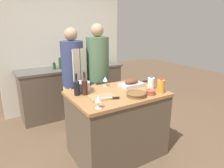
{
  "coord_description": "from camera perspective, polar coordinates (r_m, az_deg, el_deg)",
  "views": [
    {
      "loc": [
        -1.33,
        -2.04,
        1.73
      ],
      "look_at": [
        0.0,
        0.13,
        0.98
      ],
      "focal_mm": 32.0,
      "sensor_mm": 36.0,
      "label": 1
    }
  ],
  "objects": [
    {
      "name": "roasting_pan",
      "position": [
        2.82,
        5.55,
        0.15
      ],
      "size": [
        0.33,
        0.21,
        0.11
      ],
      "color": "#BCBCC1",
      "rests_on": "kitchen_island"
    },
    {
      "name": "stock_pot",
      "position": [
        2.64,
        -8.47,
        -0.7
      ],
      "size": [
        0.21,
        0.21,
        0.15
      ],
      "color": "#B7B7BC",
      "rests_on": "kitchen_island"
    },
    {
      "name": "wicker_basket",
      "position": [
        2.44,
        6.91,
        -2.88
      ],
      "size": [
        0.25,
        0.25,
        0.06
      ],
      "color": "brown",
      "rests_on": "kitchen_island"
    },
    {
      "name": "back_counter",
      "position": [
        4.13,
        -11.19,
        -1.6
      ],
      "size": [
        2.03,
        0.6,
        0.94
      ],
      "color": "brown",
      "rests_on": "ground_plane"
    },
    {
      "name": "condiment_bottle_short",
      "position": [
        4.0,
        -6.37,
        6.35
      ],
      "size": [
        0.06,
        0.06,
        0.21
      ],
      "color": "#332D28",
      "rests_on": "back_counter"
    },
    {
      "name": "condiment_bottle_tall",
      "position": [
        3.88,
        -16.19,
        4.94
      ],
      "size": [
        0.06,
        0.06,
        0.13
      ],
      "color": "#234C28",
      "rests_on": "back_counter"
    },
    {
      "name": "mixing_bowl",
      "position": [
        2.53,
        10.98,
        -2.21
      ],
      "size": [
        0.13,
        0.13,
        0.07
      ],
      "color": "#A84C38",
      "rests_on": "kitchen_island"
    },
    {
      "name": "back_wall",
      "position": [
        4.29,
        -13.48,
        9.94
      ],
      "size": [
        2.53,
        0.1,
        2.55
      ],
      "color": "silver",
      "rests_on": "ground_plane"
    },
    {
      "name": "wine_glass_left",
      "position": [
        2.8,
        -1.87,
        1.37
      ],
      "size": [
        0.07,
        0.07,
        0.14
      ],
      "color": "silver",
      "rests_on": "kitchen_island"
    },
    {
      "name": "milk_jug",
      "position": [
        2.71,
        11.07,
        0.12
      ],
      "size": [
        0.09,
        0.09,
        0.18
      ],
      "color": "white",
      "rests_on": "kitchen_island"
    },
    {
      "name": "knife_chef",
      "position": [
        2.33,
        -0.38,
        -3.9
      ],
      "size": [
        0.21,
        0.12,
        0.01
      ],
      "color": "#B7B7BC",
      "rests_on": "cutting_board"
    },
    {
      "name": "wine_glass_right",
      "position": [
        2.06,
        -3.95,
        -4.4
      ],
      "size": [
        0.07,
        0.07,
        0.14
      ],
      "color": "silver",
      "rests_on": "kitchen_island"
    },
    {
      "name": "ground_plane",
      "position": [
        2.99,
        1.34,
        -18.9
      ],
      "size": [
        12.0,
        12.0,
        0.0
      ],
      "primitive_type": "plane",
      "color": "brown"
    },
    {
      "name": "condiment_bottle_extra",
      "position": [
        3.88,
        -14.56,
        5.67
      ],
      "size": [
        0.06,
        0.06,
        0.21
      ],
      "color": "#234C28",
      "rests_on": "back_counter"
    },
    {
      "name": "juice_jug",
      "position": [
        2.61,
        13.76,
        -0.64
      ],
      "size": [
        0.09,
        0.09,
        0.19
      ],
      "color": "orange",
      "rests_on": "kitchen_island"
    },
    {
      "name": "stand_mixer",
      "position": [
        3.95,
        -8.53,
        6.55
      ],
      "size": [
        0.18,
        0.14,
        0.3
      ],
      "color": "#333842",
      "rests_on": "back_counter"
    },
    {
      "name": "person_cook_aproned",
      "position": [
        3.23,
        -10.96,
        2.02
      ],
      "size": [
        0.36,
        0.38,
        1.7
      ],
      "rotation": [
        0.0,
        0.0,
        0.36
      ],
      "color": "beige",
      "rests_on": "ground_plane"
    },
    {
      "name": "wine_bottle_green",
      "position": [
        2.48,
        -7.8,
        -0.52
      ],
      "size": [
        0.07,
        0.07,
        0.29
      ],
      "color": "#381E19",
      "rests_on": "kitchen_island"
    },
    {
      "name": "wine_bottle_dark",
      "position": [
        2.48,
        -10.07,
        -0.78
      ],
      "size": [
        0.07,
        0.07,
        0.28
      ],
      "color": "black",
      "rests_on": "kitchen_island"
    },
    {
      "name": "person_cook_guest",
      "position": [
        3.34,
        -4.02,
        3.3
      ],
      "size": [
        0.37,
        0.37,
        1.76
      ],
      "rotation": [
        0.0,
        0.0,
        0.26
      ],
      "color": "beige",
      "rests_on": "ground_plane"
    },
    {
      "name": "kitchen_island",
      "position": [
        2.76,
        1.4,
        -11.24
      ],
      "size": [
        1.2,
        0.84,
        0.9
      ],
      "color": "brown",
      "rests_on": "ground_plane"
    },
    {
      "name": "cutting_board",
      "position": [
        2.39,
        -2.8,
        -3.72
      ],
      "size": [
        0.34,
        0.24,
        0.02
      ],
      "color": "#AD7F51",
      "rests_on": "kitchen_island"
    }
  ]
}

